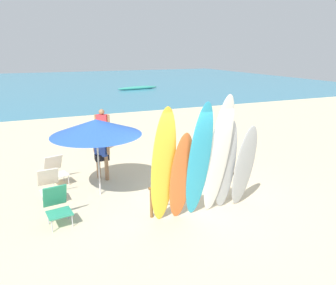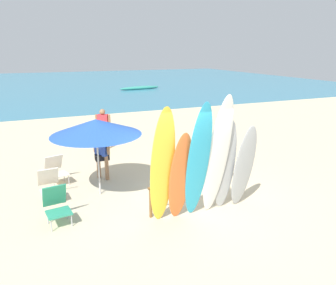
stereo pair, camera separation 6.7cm
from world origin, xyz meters
TOP-DOWN VIEW (x-y plane):
  - ground at (0.00, 14.00)m, footprint 60.00×60.00m
  - ocean_water at (0.00, 32.46)m, footprint 60.00×40.00m
  - surfboard_rack at (0.00, 0.00)m, footprint 2.39×0.07m
  - surfboard_yellow_0 at (-1.00, -0.39)m, footprint 0.55×0.55m
  - surfboard_orange_1 at (-0.59, -0.39)m, footprint 0.55×0.49m
  - surfboard_teal_2 at (-0.25, -0.52)m, footprint 0.55×0.78m
  - surfboard_white_3 at (0.25, -0.49)m, footprint 0.61×0.71m
  - surfboard_grey_4 at (0.56, -0.34)m, footprint 0.50×0.45m
  - surfboard_grey_5 at (1.02, -0.40)m, footprint 0.59×0.52m
  - beachgoer_near_rack at (-1.67, 2.66)m, footprint 0.39×0.46m
  - beachgoer_photographing at (-1.02, 5.65)m, footprint 0.53×0.36m
  - beach_chair_red at (-3.17, 1.84)m, footprint 0.57×0.77m
  - beach_chair_blue at (-3.09, 0.60)m, footprint 0.59×0.72m
  - beach_chair_striped at (-2.95, 2.91)m, footprint 0.67×0.84m
  - beach_umbrella at (-1.96, 1.66)m, footprint 2.26×2.26m
  - distant_boat at (6.10, 23.43)m, footprint 4.19×1.26m

SIDE VIEW (x-z plane):
  - ground at x=0.00m, z-range 0.00..0.00m
  - ocean_water at x=0.00m, z-range 0.00..0.02m
  - distant_boat at x=6.10m, z-range -0.02..0.31m
  - beach_chair_striped at x=-2.95m, z-range 0.03..0.82m
  - beach_chair_red at x=-3.17m, z-range 0.02..0.83m
  - beach_chair_blue at x=-3.09m, z-range 0.02..0.85m
  - surfboard_rack at x=0.00m, z-range 0.19..0.94m
  - beachgoer_near_rack at x=-1.67m, z-range 0.12..1.62m
  - beachgoer_photographing at x=-1.02m, z-range 0.12..1.66m
  - surfboard_grey_5 at x=1.02m, z-range 0.00..2.07m
  - surfboard_orange_1 at x=-0.59m, z-range 0.00..2.07m
  - surfboard_grey_4 at x=0.56m, z-range 0.00..2.22m
  - surfboard_yellow_0 at x=-1.00m, z-range 0.00..2.64m
  - surfboard_teal_2 at x=-0.25m, z-range 0.00..2.72m
  - surfboard_white_3 at x=0.25m, z-range 0.00..2.82m
  - beach_umbrella at x=-1.96m, z-range 0.81..2.82m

